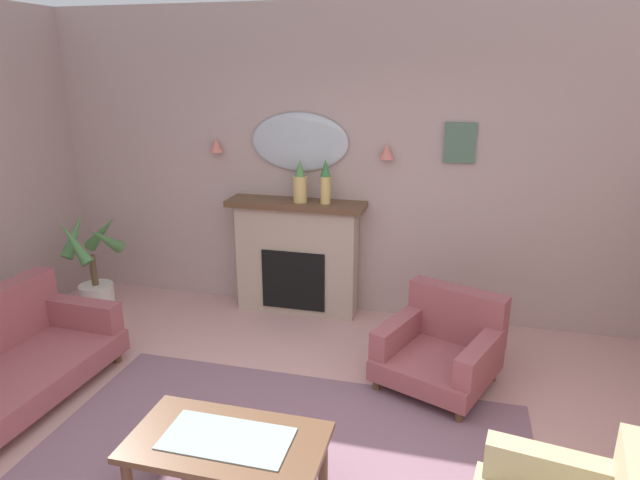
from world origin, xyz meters
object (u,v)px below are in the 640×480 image
at_px(mantel_vase_left, 300,183).
at_px(wall_sconce_right, 387,151).
at_px(fireplace, 297,258).
at_px(potted_plant_corner_palm, 93,270).
at_px(coffee_table, 227,447).
at_px(wall_mirror, 299,142).
at_px(wall_sconce_left, 216,145).
at_px(armchair_near_fireplace, 443,345).
at_px(mantel_vase_right, 325,181).
at_px(framed_picture, 460,143).

relative_size(mantel_vase_left, wall_sconce_right, 2.94).
relative_size(fireplace, potted_plant_corner_palm, 1.32).
distance_m(fireplace, coffee_table, 2.64).
xyz_separation_m(coffee_table, potted_plant_corner_palm, (-2.35, 2.08, 0.07)).
distance_m(wall_mirror, coffee_table, 3.08).
bearing_deg(wall_sconce_left, potted_plant_corner_palm, -151.23).
bearing_deg(armchair_near_fireplace, potted_plant_corner_palm, 172.68).
bearing_deg(wall_sconce_right, coffee_table, -100.10).
bearing_deg(wall_sconce_right, mantel_vase_right, -167.69).
bearing_deg(mantel_vase_left, armchair_near_fireplace, -33.28).
xyz_separation_m(wall_sconce_right, coffee_table, (-0.48, -2.70, -1.28)).
bearing_deg(coffee_table, mantel_vase_left, 97.04).
height_order(wall_sconce_left, wall_sconce_right, same).
height_order(mantel_vase_right, framed_picture, framed_picture).
distance_m(mantel_vase_right, wall_sconce_right, 0.63).
relative_size(wall_sconce_right, armchair_near_fireplace, 0.13).
height_order(mantel_vase_left, mantel_vase_right, mantel_vase_right).
height_order(mantel_vase_left, armchair_near_fireplace, mantel_vase_left).
height_order(wall_sconce_right, armchair_near_fireplace, wall_sconce_right).
relative_size(mantel_vase_right, coffee_table, 0.38).
bearing_deg(framed_picture, wall_mirror, -179.62).
relative_size(fireplace, wall_mirror, 1.42).
height_order(mantel_vase_left, potted_plant_corner_palm, mantel_vase_left).
distance_m(mantel_vase_left, armchair_near_fireplace, 2.01).
xyz_separation_m(wall_sconce_left, coffee_table, (1.22, -2.70, -1.28)).
relative_size(mantel_vase_right, armchair_near_fireplace, 0.40).
xyz_separation_m(mantel_vase_right, framed_picture, (1.20, 0.18, 0.37)).
distance_m(mantel_vase_left, wall_sconce_left, 0.96).
bearing_deg(mantel_vase_left, framed_picture, 7.08).
bearing_deg(fireplace, potted_plant_corner_palm, -165.07).
height_order(wall_sconce_right, potted_plant_corner_palm, wall_sconce_right).
bearing_deg(wall_sconce_right, wall_mirror, 176.63).
relative_size(mantel_vase_left, armchair_near_fireplace, 0.39).
bearing_deg(framed_picture, wall_sconce_left, -178.54).
bearing_deg(framed_picture, mantel_vase_left, -172.92).
distance_m(wall_mirror, potted_plant_corner_palm, 2.43).
height_order(framed_picture, armchair_near_fireplace, framed_picture).
relative_size(mantel_vase_left, wall_mirror, 0.43).
bearing_deg(framed_picture, fireplace, -174.23).
distance_m(mantel_vase_right, potted_plant_corner_palm, 2.51).
height_order(coffee_table, potted_plant_corner_palm, potted_plant_corner_palm).
distance_m(fireplace, wall_sconce_right, 1.38).
bearing_deg(wall_sconce_right, wall_sconce_left, 180.00).
height_order(fireplace, wall_mirror, wall_mirror).
bearing_deg(coffee_table, mantel_vase_right, 91.53).
bearing_deg(mantel_vase_right, wall_mirror, 150.46).
xyz_separation_m(fireplace, wall_mirror, (-0.00, 0.14, 1.14)).
bearing_deg(wall_sconce_left, mantel_vase_right, -5.96).
xyz_separation_m(wall_sconce_right, framed_picture, (0.65, 0.06, 0.09)).
relative_size(wall_mirror, wall_sconce_left, 6.86).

